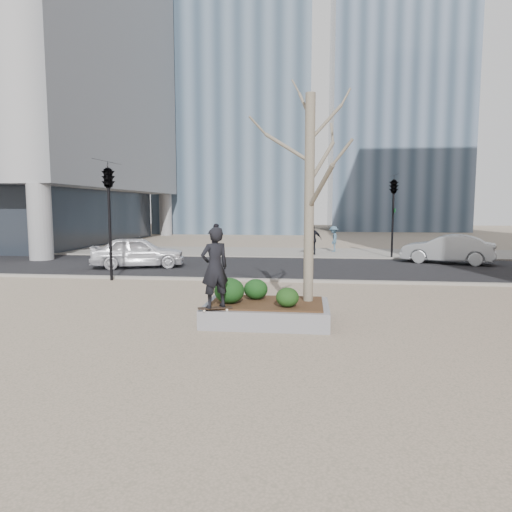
# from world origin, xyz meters

# --- Properties ---
(ground) EXTENTS (120.00, 120.00, 0.00)m
(ground) POSITION_xyz_m (0.00, 0.00, 0.00)
(ground) COLOR tan
(ground) RESTS_ON ground
(street) EXTENTS (60.00, 8.00, 0.02)m
(street) POSITION_xyz_m (0.00, 10.00, 0.01)
(street) COLOR black
(street) RESTS_ON ground
(far_sidewalk) EXTENTS (60.00, 6.00, 0.02)m
(far_sidewalk) POSITION_xyz_m (0.00, 17.00, 0.01)
(far_sidewalk) COLOR gray
(far_sidewalk) RESTS_ON ground
(planter) EXTENTS (3.00, 2.00, 0.45)m
(planter) POSITION_xyz_m (1.00, 0.00, 0.23)
(planter) COLOR gray
(planter) RESTS_ON ground
(planter_mulch) EXTENTS (2.70, 1.70, 0.04)m
(planter_mulch) POSITION_xyz_m (1.00, 0.00, 0.47)
(planter_mulch) COLOR #382314
(planter_mulch) RESTS_ON planter
(sycamore_tree) EXTENTS (2.80, 2.80, 6.60)m
(sycamore_tree) POSITION_xyz_m (2.00, 0.30, 3.79)
(sycamore_tree) COLOR gray
(sycamore_tree) RESTS_ON planter_mulch
(shrub_left) EXTENTS (0.73, 0.73, 0.62)m
(shrub_left) POSITION_xyz_m (0.12, -0.24, 0.80)
(shrub_left) COLOR #103311
(shrub_left) RESTS_ON planter_mulch
(shrub_middle) EXTENTS (0.60, 0.60, 0.51)m
(shrub_middle) POSITION_xyz_m (0.69, 0.31, 0.75)
(shrub_middle) COLOR #113612
(shrub_middle) RESTS_ON planter_mulch
(shrub_right) EXTENTS (0.54, 0.54, 0.46)m
(shrub_right) POSITION_xyz_m (1.53, -0.49, 0.72)
(shrub_right) COLOR #183F14
(shrub_right) RESTS_ON planter_mulch
(skateboard) EXTENTS (0.80, 0.45, 0.08)m
(skateboard) POSITION_xyz_m (-0.10, -0.88, 0.49)
(skateboard) COLOR black
(skateboard) RESTS_ON planter
(skateboarder) EXTENTS (0.80, 0.75, 1.84)m
(skateboarder) POSITION_xyz_m (-0.10, -0.88, 1.44)
(skateboarder) COLOR black
(skateboarder) RESTS_ON skateboard
(police_car) EXTENTS (4.49, 2.89, 1.42)m
(police_car) POSITION_xyz_m (-5.82, 9.18, 0.73)
(police_car) COLOR white
(police_car) RESTS_ON street
(car_silver) EXTENTS (4.58, 2.88, 1.42)m
(car_silver) POSITION_xyz_m (8.77, 12.42, 0.73)
(car_silver) COLOR #9A9EA2
(car_silver) RESTS_ON street
(pedestrian_a) EXTENTS (0.95, 1.04, 1.74)m
(pedestrian_a) POSITION_xyz_m (-3.63, 16.52, 0.89)
(pedestrian_a) COLOR black
(pedestrian_a) RESTS_ON far_sidewalk
(pedestrian_b) EXTENTS (0.69, 1.08, 1.59)m
(pedestrian_b) POSITION_xyz_m (3.50, 17.65, 0.82)
(pedestrian_b) COLOR #426077
(pedestrian_b) RESTS_ON far_sidewalk
(pedestrian_c) EXTENTS (1.11, 0.64, 1.79)m
(pedestrian_c) POSITION_xyz_m (2.20, 15.67, 0.92)
(pedestrian_c) COLOR black
(pedestrian_c) RESTS_ON far_sidewalk
(traffic_light_near) EXTENTS (0.60, 2.48, 4.50)m
(traffic_light_near) POSITION_xyz_m (-5.50, 5.60, 2.25)
(traffic_light_near) COLOR black
(traffic_light_near) RESTS_ON ground
(traffic_light_far) EXTENTS (0.60, 2.48, 4.50)m
(traffic_light_far) POSITION_xyz_m (6.50, 14.60, 2.25)
(traffic_light_far) COLOR black
(traffic_light_far) RESTS_ON ground
(building_glass_a) EXTENTS (16.00, 16.00, 45.00)m
(building_glass_a) POSITION_xyz_m (-6.00, 42.00, 22.50)
(building_glass_a) COLOR slate
(building_glass_a) RESTS_ON ground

